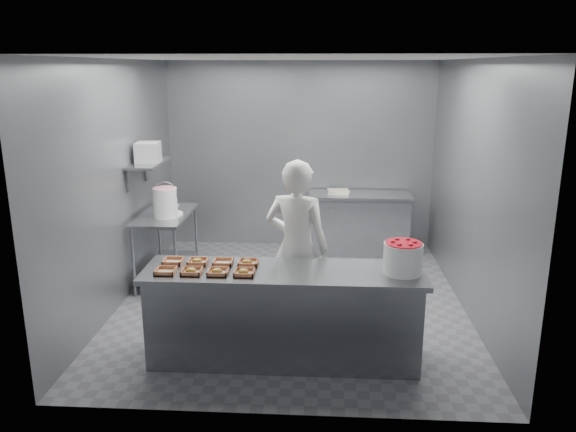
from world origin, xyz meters
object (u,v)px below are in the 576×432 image
at_px(tray_5, 198,261).
at_px(tray_6, 223,262).
at_px(tray_0, 166,271).
at_px(tray_2, 218,272).
at_px(back_counter, 359,223).
at_px(worker, 297,248).
at_px(appliance, 148,152).
at_px(tray_1, 191,271).
at_px(glaze_bucket, 165,202).
at_px(strawberry_tub, 403,257).
at_px(service_counter, 284,315).
at_px(tray_3, 244,272).
at_px(tray_7, 248,262).
at_px(prep_table, 166,237).
at_px(tray_4, 173,261).

bearing_deg(tray_5, tray_6, 0.00).
relative_size(tray_0, tray_2, 1.00).
height_order(back_counter, tray_6, tray_6).
relative_size(worker, appliance, 5.70).
xyz_separation_m(tray_1, worker, (0.92, 0.73, -0.01)).
height_order(tray_6, glaze_bucket, glaze_bucket).
height_order(tray_0, strawberry_tub, strawberry_tub).
height_order(tray_1, tray_5, same).
bearing_deg(service_counter, worker, 81.10).
relative_size(tray_3, glaze_bucket, 0.41).
bearing_deg(tray_6, service_counter, -12.66).
relative_size(tray_1, tray_6, 1.00).
bearing_deg(tray_7, glaze_bucket, 126.99).
height_order(tray_2, tray_7, same).
bearing_deg(glaze_bucket, appliance, 143.21).
height_order(prep_table, tray_6, tray_6).
height_order(tray_0, appliance, appliance).
distance_m(prep_table, glaze_bucket, 0.54).
height_order(tray_6, worker, worker).
xyz_separation_m(tray_0, appliance, (-0.75, 2.08, 0.77)).
relative_size(tray_2, tray_4, 1.00).
bearing_deg(service_counter, strawberry_tub, -0.26).
relative_size(tray_0, tray_7, 1.00).
xyz_separation_m(tray_0, worker, (1.16, 0.73, -0.00)).
distance_m(service_counter, prep_table, 2.56).
xyz_separation_m(tray_4, tray_6, (0.48, 0.00, 0.00)).
xyz_separation_m(strawberry_tub, glaze_bucket, (-2.67, 1.78, 0.04)).
relative_size(tray_3, tray_6, 1.00).
distance_m(glaze_bucket, appliance, 0.66).
height_order(tray_5, glaze_bucket, glaze_bucket).
xyz_separation_m(tray_5, tray_6, (0.24, 0.00, -0.00)).
height_order(prep_table, strawberry_tub, strawberry_tub).
xyz_separation_m(service_counter, tray_1, (-0.83, -0.13, 0.47)).
distance_m(tray_1, tray_5, 0.26).
height_order(tray_1, appliance, appliance).
bearing_deg(tray_7, back_counter, 68.19).
xyz_separation_m(tray_3, worker, (0.44, 0.73, -0.01)).
height_order(prep_table, tray_0, tray_0).
relative_size(prep_table, tray_4, 6.40).
bearing_deg(tray_6, tray_7, -0.00).
bearing_deg(worker, tray_7, 62.96).
xyz_separation_m(service_counter, prep_table, (-1.65, 1.95, 0.14)).
height_order(tray_3, tray_5, same).
height_order(tray_0, tray_5, tray_5).
distance_m(tray_4, worker, 1.25).
bearing_deg(service_counter, tray_4, 172.97).
xyz_separation_m(tray_4, worker, (1.16, 0.47, -0.00)).
bearing_deg(service_counter, back_counter, 74.52).
height_order(service_counter, tray_4, tray_4).
height_order(worker, appliance, worker).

